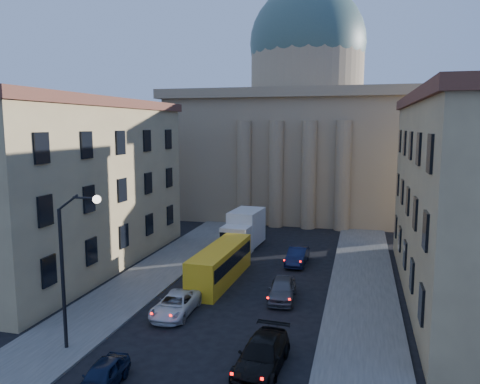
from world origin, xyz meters
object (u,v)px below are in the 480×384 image
object	(u,v)px
car_left_near	(102,376)
box_truck	(244,231)
city_bus	(221,263)
street_lamp	(70,259)

from	to	relation	value
car_left_near	box_truck	size ratio (longest dim) A/B	0.54
city_bus	box_truck	distance (m)	10.37
car_left_near	box_truck	bearing A→B (deg)	85.71
car_left_near	street_lamp	bearing A→B (deg)	135.67
city_bus	box_truck	world-z (taller)	box_truck
car_left_near	box_truck	world-z (taller)	box_truck
city_bus	box_truck	xyz separation A→B (m)	(-0.71, 10.34, 0.29)
car_left_near	box_truck	distance (m)	26.68
street_lamp	city_bus	xyz separation A→B (m)	(4.41, 13.32, -3.78)
car_left_near	city_bus	xyz separation A→B (m)	(0.91, 16.31, 0.86)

